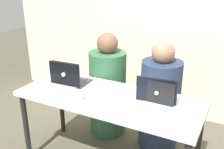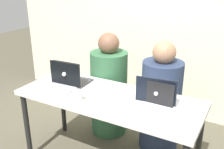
% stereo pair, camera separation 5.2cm
% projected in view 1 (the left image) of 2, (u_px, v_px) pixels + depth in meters
% --- Properties ---
extents(back_wall, '(4.50, 0.10, 2.67)m').
position_uv_depth(back_wall, '(161.00, 9.00, 3.19)').
color(back_wall, beige).
rests_on(back_wall, ground).
extents(desk, '(1.62, 0.65, 0.74)m').
position_uv_depth(desk, '(109.00, 104.00, 2.31)').
color(desk, silver).
rests_on(desk, ground).
extents(person_on_left, '(0.46, 0.46, 1.17)m').
position_uv_depth(person_on_left, '(108.00, 90.00, 2.94)').
color(person_on_left, '#2E5C3A').
rests_on(person_on_left, ground).
extents(person_on_right, '(0.47, 0.47, 1.16)m').
position_uv_depth(person_on_right, '(160.00, 102.00, 2.68)').
color(person_on_right, '#25314B').
rests_on(person_on_right, ground).
extents(laptop_back_left, '(0.34, 0.29, 0.24)m').
position_uv_depth(laptop_back_left, '(70.00, 79.00, 2.52)').
color(laptop_back_left, '#373539').
rests_on(laptop_back_left, desk).
extents(laptop_front_right, '(0.36, 0.29, 0.23)m').
position_uv_depth(laptop_front_right, '(154.00, 103.00, 2.05)').
color(laptop_front_right, silver).
rests_on(laptop_front_right, desk).
extents(laptop_back_right, '(0.29, 0.24, 0.21)m').
position_uv_depth(laptop_back_right, '(159.00, 97.00, 2.17)').
color(laptop_back_right, silver).
rests_on(laptop_back_right, desk).
extents(laptop_front_left, '(0.31, 0.27, 0.23)m').
position_uv_depth(laptop_front_left, '(62.00, 83.00, 2.45)').
color(laptop_front_left, '#B3B0B3').
rests_on(laptop_front_left, desk).
extents(water_glass_left, '(0.08, 0.08, 0.10)m').
position_uv_depth(water_glass_left, '(78.00, 97.00, 2.18)').
color(water_glass_left, silver).
rests_on(water_glass_left, desk).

